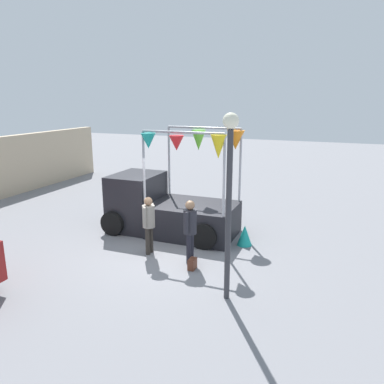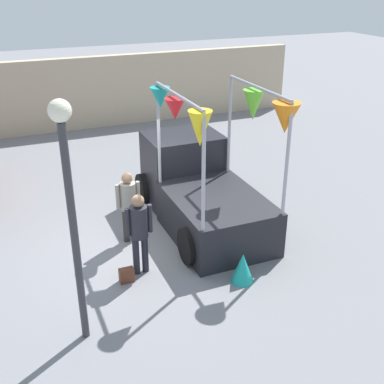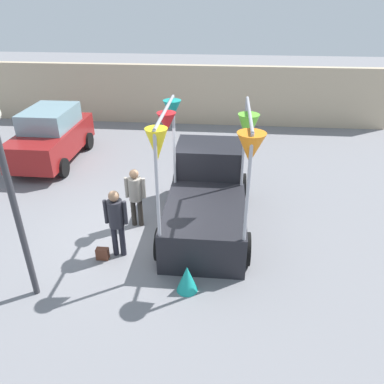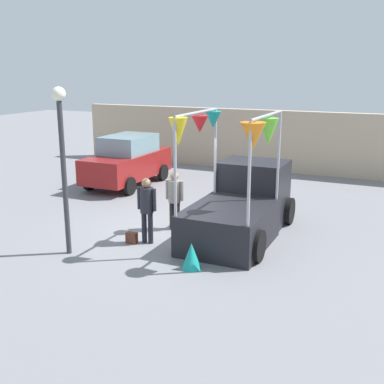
{
  "view_description": "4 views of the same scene",
  "coord_description": "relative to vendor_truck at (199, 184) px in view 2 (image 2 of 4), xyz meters",
  "views": [
    {
      "loc": [
        -8.78,
        -4.33,
        4.19
      ],
      "look_at": [
        1.29,
        -0.35,
        1.46
      ],
      "focal_mm": 35.0,
      "sensor_mm": 36.0,
      "label": 1
    },
    {
      "loc": [
        -2.5,
        -8.7,
        5.45
      ],
      "look_at": [
        0.83,
        -0.68,
        1.41
      ],
      "focal_mm": 45.0,
      "sensor_mm": 36.0,
      "label": 2
    },
    {
      "loc": [
        1.97,
        -7.81,
        5.49
      ],
      "look_at": [
        1.28,
        -0.4,
        1.45
      ],
      "focal_mm": 35.0,
      "sensor_mm": 36.0,
      "label": 3
    },
    {
      "loc": [
        5.42,
        -11.01,
        4.31
      ],
      "look_at": [
        0.65,
        -0.47,
        1.33
      ],
      "focal_mm": 45.0,
      "sensor_mm": 36.0,
      "label": 4
    }
  ],
  "objects": [
    {
      "name": "ground_plane",
      "position": [
        -1.58,
        -0.72,
        -0.88
      ],
      "size": [
        60.0,
        60.0,
        0.0
      ],
      "primitive_type": "plane",
      "color": "slate"
    },
    {
      "name": "vendor_truck",
      "position": [
        0.0,
        0.0,
        0.0
      ],
      "size": [
        2.42,
        4.16,
        3.31
      ],
      "color": "black",
      "rests_on": "ground"
    },
    {
      "name": "person_customer",
      "position": [
        -1.95,
        -1.67,
        0.14
      ],
      "size": [
        0.53,
        0.34,
        1.69
      ],
      "color": "black",
      "rests_on": "ground"
    },
    {
      "name": "person_vendor",
      "position": [
        -1.8,
        -0.4,
        0.09
      ],
      "size": [
        0.53,
        0.34,
        1.61
      ],
      "color": "#2D2823",
      "rests_on": "ground"
    },
    {
      "name": "handbag",
      "position": [
        -2.3,
        -1.87,
        -0.74
      ],
      "size": [
        0.28,
        0.16,
        0.28
      ],
      "primitive_type": "cube",
      "color": "#592D1E",
      "rests_on": "ground"
    },
    {
      "name": "street_lamp",
      "position": [
        -3.32,
        -3.07,
        1.69
      ],
      "size": [
        0.32,
        0.32,
        3.92
      ],
      "color": "#333338",
      "rests_on": "ground"
    },
    {
      "name": "brick_boundary_wall",
      "position": [
        -1.58,
        8.31,
        0.42
      ],
      "size": [
        18.0,
        0.36,
        2.6
      ],
      "primitive_type": "cube",
      "color": "tan",
      "rests_on": "ground"
    },
    {
      "name": "folded_kite_bundle_teal",
      "position": [
        -0.25,
        -2.71,
        -0.58
      ],
      "size": [
        0.59,
        0.59,
        0.6
      ],
      "primitive_type": "cone",
      "rotation": [
        0.0,
        0.0,
        1.12
      ],
      "color": "teal",
      "rests_on": "ground"
    }
  ]
}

